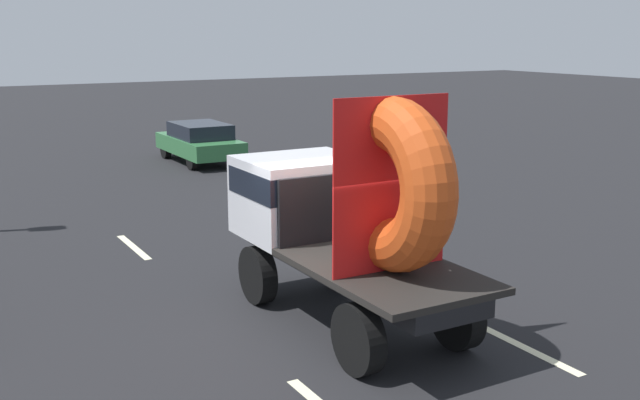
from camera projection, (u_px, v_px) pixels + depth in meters
ground_plane at (328, 324)px, 11.96m from camera, size 120.00×120.00×0.00m
flatbed_truck at (341, 209)px, 11.84m from camera, size 2.02×5.02×3.68m
distant_sedan at (200, 141)px, 26.74m from camera, size 1.83×4.28×1.40m
lane_dash_left_far at (134, 247)px, 16.26m from camera, size 0.16×2.12×0.01m
lane_dash_right_near at (506, 338)px, 11.41m from camera, size 0.16×2.94×0.01m
lane_dash_right_far at (275, 225)px, 18.07m from camera, size 0.16×2.69×0.01m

